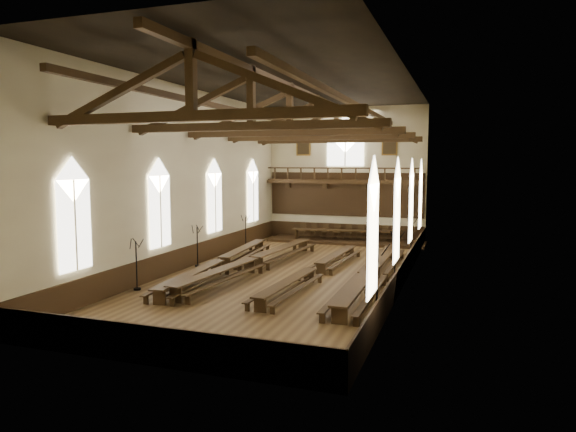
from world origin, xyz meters
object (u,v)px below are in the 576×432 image
at_px(candelabrum_left_near, 137,274).
at_px(candelabrum_left_far, 246,238).
at_px(refectory_row_a, 220,262).
at_px(high_table, 346,231).
at_px(refectory_row_d, 372,271).
at_px(candelabrum_right_mid, 395,268).
at_px(candelabrum_right_near, 377,293).
at_px(candelabrum_right_far, 411,245).
at_px(refectory_row_c, 315,269).
at_px(candelabrum_left_mid, 198,254).
at_px(dais, 346,241).
at_px(refectory_row_b, 254,261).

xyz_separation_m(candelabrum_left_near, candelabrum_left_far, (0.00, 12.42, -0.04)).
height_order(refectory_row_a, high_table, high_table).
height_order(refectory_row_d, candelabrum_right_mid, candelabrum_right_mid).
xyz_separation_m(candelabrum_right_near, candelabrum_right_far, (0.00, 12.93, -0.09)).
height_order(refectory_row_c, candelabrum_left_mid, candelabrum_left_mid).
relative_size(candelabrum_left_far, candelabrum_right_mid, 0.88).
relative_size(refectory_row_a, high_table, 1.77).
distance_m(refectory_row_d, candelabrum_left_mid, 10.03).
xyz_separation_m(refectory_row_d, high_table, (-3.99, 11.94, 0.27)).
xyz_separation_m(high_table, candelabrum_left_near, (-6.02, -16.97, -0.09)).
bearing_deg(high_table, candelabrum_right_near, -73.52).
xyz_separation_m(refectory_row_a, refectory_row_c, (5.29, 0.15, -0.04)).
bearing_deg(candelabrum_left_mid, refectory_row_c, -5.19).
height_order(dais, high_table, high_table).
xyz_separation_m(refectory_row_b, candelabrum_left_near, (-3.50, -5.61, 0.17)).
bearing_deg(refectory_row_d, refectory_row_a, -179.04).
bearing_deg(refectory_row_c, candelabrum_right_near, -52.84).
bearing_deg(candelabrum_left_mid, candelabrum_left_near, -90.00).
distance_m(high_table, candelabrum_right_mid, 13.00).
distance_m(refectory_row_a, candelabrum_right_near, 10.58).
bearing_deg(refectory_row_c, refectory_row_d, -0.21).
bearing_deg(candelabrum_left_mid, dais, 61.93).
bearing_deg(refectory_row_b, refectory_row_d, -5.15).
xyz_separation_m(refectory_row_a, dais, (4.19, 12.08, -0.43)).
relative_size(refectory_row_c, high_table, 1.70).
height_order(candelabrum_right_near, candelabrum_right_far, candelabrum_right_near).
distance_m(refectory_row_a, candelabrum_right_far, 12.14).
relative_size(refectory_row_a, refectory_row_c, 1.04).
distance_m(refectory_row_d, candelabrum_right_near, 5.36).
height_order(dais, candelabrum_left_mid, candelabrum_left_mid).
bearing_deg(refectory_row_d, dais, 108.48).
bearing_deg(refectory_row_c, candelabrum_right_far, 62.63).
xyz_separation_m(high_table, candelabrum_right_mid, (5.08, -11.97, -0.03)).
distance_m(candelabrum_left_far, candelabrum_right_mid, 13.35).
distance_m(candelabrum_left_mid, candelabrum_right_far, 13.14).
relative_size(refectory_row_a, candelabrum_right_mid, 5.46).
height_order(dais, candelabrum_left_near, candelabrum_left_near).
bearing_deg(dais, refectory_row_b, -102.48).
xyz_separation_m(candelabrum_right_mid, candelabrum_right_far, (0.00, 7.72, -0.03)).
distance_m(refectory_row_c, candelabrum_left_far, 10.27).
bearing_deg(refectory_row_b, candelabrum_left_far, 117.22).
height_order(refectory_row_c, candelabrum_right_near, candelabrum_right_near).
xyz_separation_m(refectory_row_c, refectory_row_d, (2.89, -0.01, 0.07)).
bearing_deg(candelabrum_right_mid, candelabrum_left_mid, 176.48).
distance_m(refectory_row_c, dais, 11.99).
height_order(refectory_row_b, candelabrum_left_far, candelabrum_left_far).
bearing_deg(candelabrum_left_far, refectory_row_a, -76.34).
bearing_deg(candelabrum_right_far, candelabrum_left_far, -178.48).
height_order(high_table, candelabrum_right_mid, candelabrum_right_mid).
xyz_separation_m(refectory_row_b, candelabrum_left_mid, (-3.50, 0.07, 0.16)).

